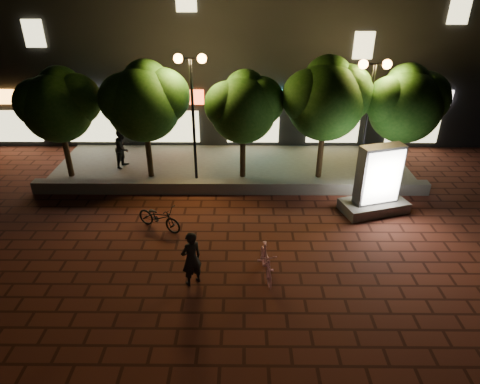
{
  "coord_description": "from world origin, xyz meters",
  "views": [
    {
      "loc": [
        0.52,
        -10.97,
        7.97
      ],
      "look_at": [
        0.41,
        1.5,
        1.35
      ],
      "focal_mm": 31.13,
      "sensor_mm": 36.0,
      "label": 1
    }
  ],
  "objects_px": {
    "tree_far_left": "(59,103)",
    "rider": "(191,259)",
    "tree_mid": "(244,105)",
    "ad_kiosk": "(377,186)",
    "street_lamp_left": "(192,86)",
    "scooter_pink": "(266,262)",
    "tree_left": "(145,99)",
    "street_lamp_right": "(371,90)",
    "pedestrian": "(123,148)",
    "tree_far_right": "(406,102)",
    "scooter_parked": "(159,217)",
    "tree_right": "(327,97)"
  },
  "relations": [
    {
      "from": "tree_left",
      "to": "tree_right",
      "type": "bearing_deg",
      "value": 0.0
    },
    {
      "from": "tree_far_right",
      "to": "pedestrian",
      "type": "xyz_separation_m",
      "value": [
        -11.94,
        0.93,
        -2.39
      ]
    },
    {
      "from": "tree_left",
      "to": "tree_right",
      "type": "distance_m",
      "value": 7.3
    },
    {
      "from": "tree_mid",
      "to": "rider",
      "type": "height_order",
      "value": "tree_mid"
    },
    {
      "from": "tree_far_left",
      "to": "rider",
      "type": "distance_m",
      "value": 9.58
    },
    {
      "from": "tree_left",
      "to": "ad_kiosk",
      "type": "bearing_deg",
      "value": -17.93
    },
    {
      "from": "tree_left",
      "to": "rider",
      "type": "relative_size",
      "value": 2.84
    },
    {
      "from": "tree_right",
      "to": "tree_far_left",
      "type": "bearing_deg",
      "value": -180.0
    },
    {
      "from": "tree_far_right",
      "to": "tree_mid",
      "type": "bearing_deg",
      "value": -180.0
    },
    {
      "from": "ad_kiosk",
      "to": "rider",
      "type": "xyz_separation_m",
      "value": [
        -6.34,
        -4.17,
        -0.19
      ]
    },
    {
      "from": "tree_left",
      "to": "tree_mid",
      "type": "height_order",
      "value": "tree_left"
    },
    {
      "from": "tree_far_left",
      "to": "scooter_parked",
      "type": "relative_size",
      "value": 2.62
    },
    {
      "from": "street_lamp_left",
      "to": "pedestrian",
      "type": "height_order",
      "value": "street_lamp_left"
    },
    {
      "from": "tree_far_right",
      "to": "scooter_pink",
      "type": "height_order",
      "value": "tree_far_right"
    },
    {
      "from": "pedestrian",
      "to": "tree_left",
      "type": "bearing_deg",
      "value": -105.28
    },
    {
      "from": "tree_right",
      "to": "tree_far_right",
      "type": "distance_m",
      "value": 3.2
    },
    {
      "from": "street_lamp_left",
      "to": "scooter_pink",
      "type": "bearing_deg",
      "value": -67.24
    },
    {
      "from": "tree_left",
      "to": "tree_far_right",
      "type": "xyz_separation_m",
      "value": [
        10.5,
        -0.0,
        -0.08
      ]
    },
    {
      "from": "street_lamp_right",
      "to": "rider",
      "type": "xyz_separation_m",
      "value": [
        -6.42,
        -6.77,
        -3.03
      ]
    },
    {
      "from": "tree_mid",
      "to": "rider",
      "type": "relative_size",
      "value": 2.61
    },
    {
      "from": "tree_left",
      "to": "street_lamp_left",
      "type": "relative_size",
      "value": 0.94
    },
    {
      "from": "tree_left",
      "to": "tree_right",
      "type": "height_order",
      "value": "tree_right"
    },
    {
      "from": "tree_mid",
      "to": "street_lamp_right",
      "type": "relative_size",
      "value": 0.9
    },
    {
      "from": "tree_right",
      "to": "tree_left",
      "type": "bearing_deg",
      "value": -180.0
    },
    {
      "from": "tree_far_left",
      "to": "ad_kiosk",
      "type": "height_order",
      "value": "tree_far_left"
    },
    {
      "from": "street_lamp_right",
      "to": "scooter_parked",
      "type": "height_order",
      "value": "street_lamp_right"
    },
    {
      "from": "tree_far_left",
      "to": "rider",
      "type": "bearing_deg",
      "value": -49.44
    },
    {
      "from": "tree_right",
      "to": "street_lamp_right",
      "type": "distance_m",
      "value": 1.7
    },
    {
      "from": "tree_left",
      "to": "rider",
      "type": "distance_m",
      "value": 7.91
    },
    {
      "from": "pedestrian",
      "to": "tree_mid",
      "type": "bearing_deg",
      "value": -82.25
    },
    {
      "from": "street_lamp_right",
      "to": "scooter_pink",
      "type": "distance_m",
      "value": 8.45
    },
    {
      "from": "tree_far_right",
      "to": "tree_right",
      "type": "bearing_deg",
      "value": 180.0
    },
    {
      "from": "tree_left",
      "to": "scooter_parked",
      "type": "xyz_separation_m",
      "value": [
        1.06,
        -4.17,
        -2.98
      ]
    },
    {
      "from": "street_lamp_right",
      "to": "rider",
      "type": "bearing_deg",
      "value": -133.48
    },
    {
      "from": "tree_far_left",
      "to": "tree_left",
      "type": "bearing_deg",
      "value": 0.0
    },
    {
      "from": "ad_kiosk",
      "to": "rider",
      "type": "distance_m",
      "value": 7.59
    },
    {
      "from": "tree_mid",
      "to": "ad_kiosk",
      "type": "height_order",
      "value": "tree_mid"
    },
    {
      "from": "tree_far_left",
      "to": "scooter_pink",
      "type": "relative_size",
      "value": 2.8
    },
    {
      "from": "street_lamp_right",
      "to": "tree_mid",
      "type": "bearing_deg",
      "value": 176.96
    },
    {
      "from": "tree_far_right",
      "to": "pedestrian",
      "type": "distance_m",
      "value": 12.22
    },
    {
      "from": "tree_left",
      "to": "scooter_pink",
      "type": "xyz_separation_m",
      "value": [
        4.64,
        -6.69,
        -2.95
      ]
    },
    {
      "from": "street_lamp_left",
      "to": "scooter_pink",
      "type": "xyz_separation_m",
      "value": [
        2.7,
        -6.43,
        -3.53
      ]
    },
    {
      "from": "street_lamp_right",
      "to": "rider",
      "type": "relative_size",
      "value": 2.89
    },
    {
      "from": "scooter_parked",
      "to": "tree_mid",
      "type": "bearing_deg",
      "value": -7.21
    },
    {
      "from": "rider",
      "to": "pedestrian",
      "type": "distance_m",
      "value": 8.9
    },
    {
      "from": "tree_right",
      "to": "street_lamp_left",
      "type": "xyz_separation_m",
      "value": [
        -5.36,
        -0.26,
        0.46
      ]
    },
    {
      "from": "tree_right",
      "to": "rider",
      "type": "height_order",
      "value": "tree_right"
    },
    {
      "from": "tree_right",
      "to": "pedestrian",
      "type": "relative_size",
      "value": 2.82
    },
    {
      "from": "tree_far_right",
      "to": "ad_kiosk",
      "type": "xyz_separation_m",
      "value": [
        -1.63,
        -2.87,
        -2.31
      ]
    },
    {
      "from": "tree_left",
      "to": "pedestrian",
      "type": "height_order",
      "value": "tree_left"
    }
  ]
}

